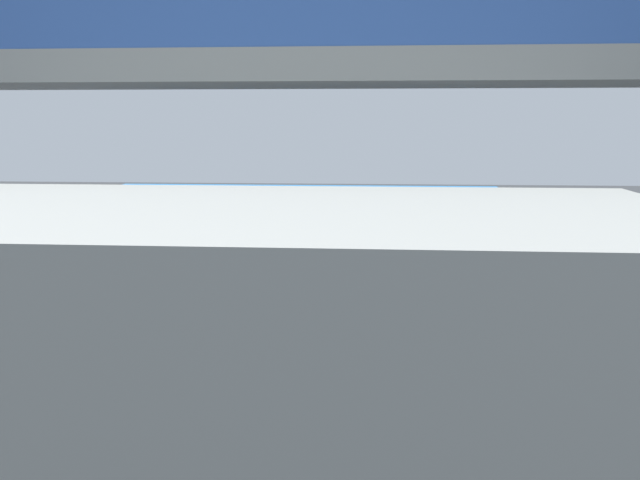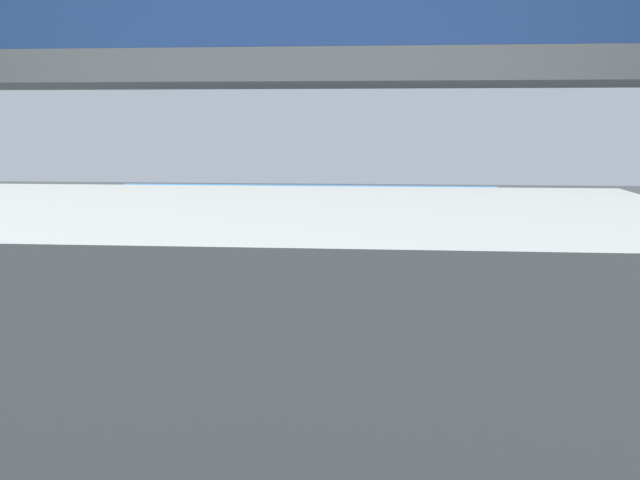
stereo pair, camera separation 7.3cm
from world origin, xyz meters
name	(u,v)px [view 2 (the right image)]	position (x,y,z in m)	size (l,w,h in m)	color
ground	(340,293)	(0.00, 0.00, 0.00)	(80.00, 80.00, 0.00)	#2D3033
city_bus	(302,232)	(1.09, 0.30, 1.88)	(11.54, 2.85, 3.15)	#196BB7
parked_van	(51,282)	(6.82, 4.56, 1.18)	(4.80, 2.17, 2.05)	silver
traffic_sign	(220,213)	(4.49, -3.84, 1.89)	(0.08, 0.60, 2.80)	slate
lane_dash_leftmost	(586,277)	(-8.00, -3.06, 0.00)	(2.00, 0.20, 0.01)	silver
lane_dash_left	(464,274)	(-4.00, -3.06, 0.00)	(2.00, 0.20, 0.01)	silver
lane_dash_centre	(346,272)	(0.00, -3.06, 0.00)	(2.00, 0.20, 0.01)	silver
lane_dash_right	(230,270)	(4.00, -3.06, 0.00)	(2.00, 0.20, 0.01)	silver
lane_dash_rightmost	(118,268)	(8.00, -3.06, 0.00)	(2.00, 0.20, 0.01)	silver
pedestrian_overpass	(306,101)	(0.00, 9.25, 5.40)	(26.41, 2.60, 7.26)	gray
station_building	(246,401)	(0.11, 14.20, 2.10)	(9.00, 5.04, 4.20)	gray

